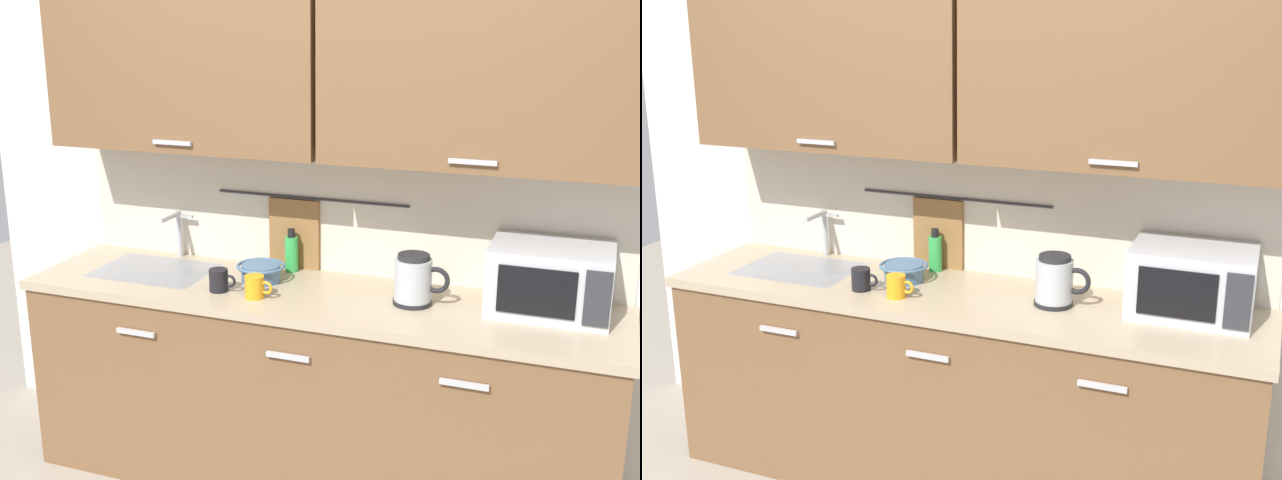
{
  "view_description": "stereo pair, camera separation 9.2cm",
  "coord_description": "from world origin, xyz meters",
  "views": [
    {
      "loc": [
        1.11,
        -2.65,
        2.04
      ],
      "look_at": [
        0.01,
        0.33,
        1.12
      ],
      "focal_mm": 44.97,
      "sensor_mm": 36.0,
      "label": 1
    },
    {
      "loc": [
        1.2,
        -2.62,
        2.04
      ],
      "look_at": [
        0.01,
        0.33,
        1.12
      ],
      "focal_mm": 44.97,
      "sensor_mm": 36.0,
      "label": 2
    }
  ],
  "objects": [
    {
      "name": "microwave",
      "position": [
        0.93,
        0.41,
        1.04
      ],
      "size": [
        0.46,
        0.35,
        0.27
      ],
      "color": "silver",
      "rests_on": "counter_unit"
    },
    {
      "name": "sink_faucet",
      "position": [
        -0.79,
        0.53,
        1.04
      ],
      "size": [
        0.09,
        0.17,
        0.22
      ],
      "color": "#B2B5BA",
      "rests_on": "counter_unit"
    },
    {
      "name": "counter_unit",
      "position": [
        -0.01,
        0.3,
        0.46
      ],
      "size": [
        2.53,
        0.64,
        0.9
      ],
      "color": "brown",
      "rests_on": "ground"
    },
    {
      "name": "mug_near_sink",
      "position": [
        -0.39,
        0.17,
        0.95
      ],
      "size": [
        0.12,
        0.08,
        0.09
      ],
      "color": "black",
      "rests_on": "counter_unit"
    },
    {
      "name": "dish_soap_bottle",
      "position": [
        -0.2,
        0.53,
        0.99
      ],
      "size": [
        0.06,
        0.06,
        0.2
      ],
      "color": "green",
      "rests_on": "counter_unit"
    },
    {
      "name": "mug_by_kettle",
      "position": [
        -0.21,
        0.15,
        0.95
      ],
      "size": [
        0.12,
        0.08,
        0.09
      ],
      "color": "orange",
      "rests_on": "counter_unit"
    },
    {
      "name": "mixing_bowl",
      "position": [
        -0.27,
        0.35,
        0.94
      ],
      "size": [
        0.21,
        0.21,
        0.08
      ],
      "color": "#4C7093",
      "rests_on": "counter_unit"
    },
    {
      "name": "electric_kettle",
      "position": [
        0.42,
        0.31,
        1.0
      ],
      "size": [
        0.23,
        0.16,
        0.21
      ],
      "color": "black",
      "rests_on": "counter_unit"
    },
    {
      "name": "back_wall_assembly",
      "position": [
        -0.0,
        0.53,
        1.52
      ],
      "size": [
        3.7,
        0.41,
        2.5
      ],
      "color": "silver",
      "rests_on": "ground"
    }
  ]
}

